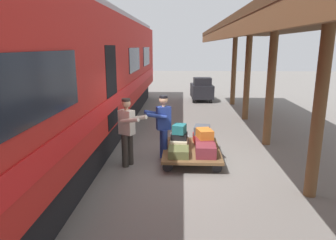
# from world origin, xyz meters

# --- Properties ---
(ground_plane) EXTENTS (60.00, 60.00, 0.00)m
(ground_plane) POSITION_xyz_m (0.00, 0.00, 0.00)
(ground_plane) COLOR slate
(platform_canopy) EXTENTS (3.20, 17.49, 3.56)m
(platform_canopy) POSITION_xyz_m (-2.52, 0.00, 3.27)
(platform_canopy) COLOR brown
(platform_canopy) RESTS_ON ground_plane
(train_car) EXTENTS (3.02, 21.39, 4.00)m
(train_car) POSITION_xyz_m (3.24, 0.00, 2.06)
(train_car) COLOR #B21E19
(train_car) RESTS_ON ground_plane
(luggage_cart) EXTENTS (1.46, 2.04, 0.32)m
(luggage_cart) POSITION_xyz_m (-0.25, -0.20, 0.27)
(luggage_cart) COLOR brown
(luggage_cart) RESTS_ON ground_plane
(suitcase_burgundy_valise) EXTENTS (0.50, 0.56, 0.28)m
(suitcase_burgundy_valise) POSITION_xyz_m (-0.57, 0.36, 0.46)
(suitcase_burgundy_valise) COLOR maroon
(suitcase_burgundy_valise) RESTS_ON luggage_cart
(suitcase_red_plastic) EXTENTS (0.55, 0.53, 0.23)m
(suitcase_red_plastic) POSITION_xyz_m (-0.57, -0.76, 0.43)
(suitcase_red_plastic) COLOR #AD231E
(suitcase_red_plastic) RESTS_ON luggage_cart
(suitcase_maroon_trunk) EXTENTS (0.48, 0.60, 0.29)m
(suitcase_maroon_trunk) POSITION_xyz_m (-0.57, -0.20, 0.46)
(suitcase_maroon_trunk) COLOR maroon
(suitcase_maroon_trunk) RESTS_ON luggage_cart
(suitcase_cream_canvas) EXTENTS (0.46, 0.60, 0.25)m
(suitcase_cream_canvas) POSITION_xyz_m (0.08, -0.20, 0.44)
(suitcase_cream_canvas) COLOR beige
(suitcase_cream_canvas) RESTS_ON luggage_cart
(suitcase_olive_duffel) EXTENTS (0.49, 0.61, 0.20)m
(suitcase_olive_duffel) POSITION_xyz_m (0.08, 0.36, 0.42)
(suitcase_olive_duffel) COLOR brown
(suitcase_olive_duffel) RESTS_ON luggage_cart
(suitcase_gray_aluminum) EXTENTS (0.52, 0.51, 0.21)m
(suitcase_gray_aluminum) POSITION_xyz_m (0.08, -0.76, 0.42)
(suitcase_gray_aluminum) COLOR #9EA0A5
(suitcase_gray_aluminum) RESTS_ON luggage_cart
(suitcase_slate_roller) EXTENTS (0.48, 0.55, 0.23)m
(suitcase_slate_roller) POSITION_xyz_m (-0.55, -0.80, 0.66)
(suitcase_slate_roller) COLOR #4C515B
(suitcase_slate_roller) RESTS_ON suitcase_red_plastic
(suitcase_orange_carryall) EXTENTS (0.46, 0.57, 0.23)m
(suitcase_orange_carryall) POSITION_xyz_m (-0.58, -0.22, 0.72)
(suitcase_orange_carryall) COLOR #CC6B23
(suitcase_orange_carryall) RESTS_ON suitcase_maroon_trunk
(suitcase_black_hardshell) EXTENTS (0.44, 0.41, 0.16)m
(suitcase_black_hardshell) POSITION_xyz_m (0.07, -0.21, 0.65)
(suitcase_black_hardshell) COLOR black
(suitcase_black_hardshell) RESTS_ON suitcase_cream_canvas
(suitcase_teal_softside) EXTENTS (0.38, 0.43, 0.23)m
(suitcase_teal_softside) POSITION_xyz_m (0.08, -0.20, 0.84)
(suitcase_teal_softside) COLOR #1E666B
(suitcase_teal_softside) RESTS_ON suitcase_black_hardshell
(porter_in_overalls) EXTENTS (0.73, 0.55, 1.70)m
(porter_in_overalls) POSITION_xyz_m (0.51, -0.24, 0.93)
(porter_in_overalls) COLOR navy
(porter_in_overalls) RESTS_ON ground_plane
(porter_by_door) EXTENTS (0.74, 0.62, 1.70)m
(porter_by_door) POSITION_xyz_m (1.34, 0.26, 0.93)
(porter_by_door) COLOR #332D28
(porter_by_door) RESTS_ON ground_plane
(baggage_tug) EXTENTS (1.22, 1.77, 1.30)m
(baggage_tug) POSITION_xyz_m (-1.05, -9.17, 0.63)
(baggage_tug) COLOR black
(baggage_tug) RESTS_ON ground_plane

